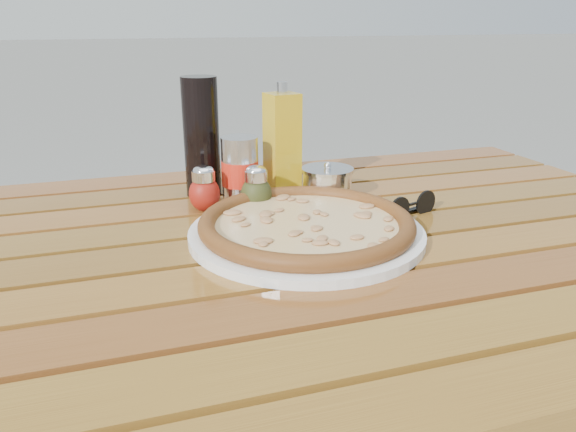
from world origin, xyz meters
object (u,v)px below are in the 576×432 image
object	(u,v)px
pepper_shaker	(204,189)
soda_can	(240,171)
table	(292,283)
pizza	(306,224)
dark_bottle	(201,137)
plate	(306,233)
sunglasses	(411,207)
olive_oil_cruet	(282,144)
parmesan_tin	(327,183)
oregano_shaker	(256,189)

from	to	relation	value
pepper_shaker	soda_can	xyz separation A→B (m)	(0.07, 0.03, 0.02)
table	pizza	xyz separation A→B (m)	(0.02, -0.00, 0.10)
table	dark_bottle	size ratio (longest dim) A/B	6.36
pizza	pepper_shaker	distance (m)	0.22
plate	sunglasses	bearing A→B (deg)	10.83
pepper_shaker	olive_oil_cruet	distance (m)	0.18
parmesan_tin	dark_bottle	bearing A→B (deg)	154.81
oregano_shaker	parmesan_tin	distance (m)	0.14
plate	soda_can	xyz separation A→B (m)	(-0.05, 0.20, 0.05)
olive_oil_cruet	parmesan_tin	world-z (taller)	olive_oil_cruet
olive_oil_cruet	sunglasses	size ratio (longest dim) A/B	1.93
dark_bottle	soda_can	bearing A→B (deg)	-50.24
table	plate	xyz separation A→B (m)	(0.02, -0.00, 0.08)
soda_can	olive_oil_cruet	world-z (taller)	olive_oil_cruet
parmesan_tin	sunglasses	world-z (taller)	parmesan_tin
olive_oil_cruet	parmesan_tin	distance (m)	0.11
table	oregano_shaker	world-z (taller)	oregano_shaker
plate	olive_oil_cruet	bearing A→B (deg)	81.75
soda_can	olive_oil_cruet	xyz separation A→B (m)	(0.09, 0.03, 0.04)
table	pizza	world-z (taller)	pizza
sunglasses	table	bearing A→B (deg)	171.95
parmesan_tin	soda_can	bearing A→B (deg)	168.16
plate	soda_can	world-z (taller)	soda_can
soda_can	parmesan_tin	world-z (taller)	soda_can
parmesan_tin	pepper_shaker	bearing A→B (deg)	178.91
plate	dark_bottle	distance (m)	0.31
dark_bottle	parmesan_tin	world-z (taller)	dark_bottle
plate	pepper_shaker	size ratio (longest dim) A/B	4.39
oregano_shaker	sunglasses	distance (m)	0.27
soda_can	table	bearing A→B (deg)	-80.99
pizza	dark_bottle	size ratio (longest dim) A/B	1.91
plate	dark_bottle	xyz separation A→B (m)	(-0.11, 0.27, 0.10)
sunglasses	oregano_shaker	bearing A→B (deg)	138.62
plate	oregano_shaker	size ratio (longest dim) A/B	4.39
sunglasses	olive_oil_cruet	bearing A→B (deg)	114.54
plate	table	bearing A→B (deg)	174.98
table	pizza	bearing A→B (deg)	-5.02
plate	olive_oil_cruet	distance (m)	0.25
table	dark_bottle	xyz separation A→B (m)	(-0.09, 0.27, 0.19)
table	parmesan_tin	size ratio (longest dim) A/B	11.30
parmesan_tin	table	bearing A→B (deg)	-126.38
oregano_shaker	sunglasses	bearing A→B (deg)	-24.05
dark_bottle	soda_can	distance (m)	0.10
sunglasses	dark_bottle	bearing A→B (deg)	126.21
olive_oil_cruet	table	bearing A→B (deg)	-103.80
dark_bottle	olive_oil_cruet	distance (m)	0.15
dark_bottle	parmesan_tin	distance (m)	0.25
oregano_shaker	olive_oil_cruet	distance (m)	0.12
table	parmesan_tin	bearing A→B (deg)	53.62
pizza	parmesan_tin	distance (m)	0.20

